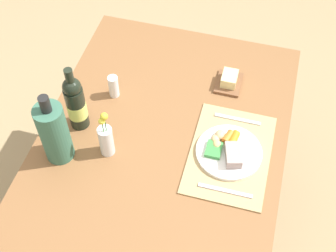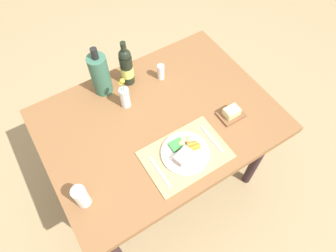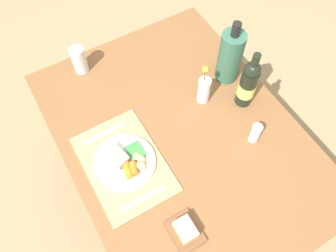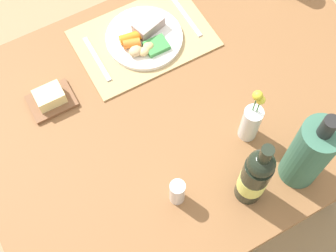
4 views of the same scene
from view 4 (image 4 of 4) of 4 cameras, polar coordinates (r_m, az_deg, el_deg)
The scene contains 11 objects.
ground_plane at distance 2.06m, azimuth 1.35°, elevation -7.22°, with size 8.00×8.00×0.00m, color tan.
dining_table at distance 1.44m, azimuth 1.91°, elevation 1.35°, with size 1.22×0.90×0.76m.
placemat at distance 1.48m, azimuth -3.17°, elevation 10.56°, with size 0.41×0.29×0.01m, color tan.
dinner_plate at distance 1.46m, azimuth -3.03°, elevation 10.74°, with size 0.24×0.24×0.05m.
fork at distance 1.53m, azimuth 2.10°, elevation 13.39°, with size 0.01×0.19×0.01m, color silver.
knife at distance 1.44m, azimuth -8.69°, elevation 8.13°, with size 0.01×0.18×0.01m, color silver.
butter_dish at distance 1.38m, azimuth -14.16°, elevation 3.28°, with size 0.13×0.10×0.05m.
salt_shaker at distance 1.20m, azimuth 1.14°, elevation -8.08°, with size 0.04×0.04×0.10m, color white.
flower_vase at distance 1.27m, azimuth 10.12°, elevation 0.57°, with size 0.05×0.05×0.22m.
wine_bottle at distance 1.16m, azimuth 10.57°, elevation -6.11°, with size 0.07×0.07×0.29m.
cooler_bottle at distance 1.20m, azimuth 16.90°, elevation -3.19°, with size 0.10×0.10×0.31m.
Camera 4 is at (0.36, 0.55, 1.95)m, focal length 49.87 mm.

